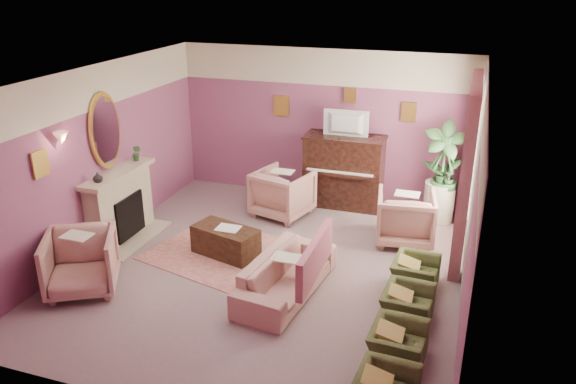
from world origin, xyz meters
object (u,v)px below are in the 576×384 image
(floral_armchair_right, at_px, (406,215))
(olive_chair_b, at_px, (398,340))
(coffee_table, at_px, (226,241))
(olive_chair_d, at_px, (415,269))
(floral_armchair_left, at_px, (283,191))
(piano, at_px, (344,172))
(floral_armchair_front, at_px, (80,260))
(television, at_px, (345,122))
(side_table, at_px, (439,201))
(olive_chair_c, at_px, (408,301))
(sofa, at_px, (286,268))

(floral_armchair_right, relative_size, olive_chair_b, 1.36)
(coffee_table, distance_m, olive_chair_b, 3.34)
(olive_chair_d, bearing_deg, floral_armchair_left, 144.91)
(floral_armchair_left, bearing_deg, olive_chair_b, -53.52)
(coffee_table, bearing_deg, olive_chair_b, -31.00)
(piano, bearing_deg, floral_armchair_front, -123.41)
(television, bearing_deg, side_table, -2.81)
(olive_chair_d, bearing_deg, piano, 122.22)
(television, xyz_separation_m, olive_chair_c, (1.62, -3.33, -1.31))
(floral_armchair_right, xyz_separation_m, olive_chair_c, (0.33, -2.22, -0.17))
(floral_armchair_left, relative_size, olive_chair_d, 1.36)
(olive_chair_c, bearing_deg, floral_armchair_left, 134.22)
(floral_armchair_right, bearing_deg, floral_armchair_front, -143.96)
(floral_armchair_left, relative_size, floral_armchair_right, 1.00)
(floral_armchair_left, distance_m, floral_armchair_right, 2.23)
(floral_armchair_front, relative_size, olive_chair_d, 1.36)
(floral_armchair_right, height_order, side_table, floral_armchair_right)
(sofa, distance_m, floral_armchair_front, 2.77)
(side_table, bearing_deg, olive_chair_c, -92.09)
(sofa, xyz_separation_m, olive_chair_d, (1.64, 0.66, -0.08))
(sofa, bearing_deg, olive_chair_c, -5.58)
(piano, relative_size, floral_armchair_right, 1.51)
(olive_chair_d, bearing_deg, floral_armchair_right, 103.21)
(piano, distance_m, olive_chair_c, 3.77)
(television, height_order, olive_chair_c, television)
(floral_armchair_right, relative_size, floral_armchair_front, 1.00)
(olive_chair_b, bearing_deg, floral_armchair_left, 126.48)
(television, relative_size, olive_chair_d, 1.18)
(floral_armchair_right, xyz_separation_m, olive_chair_b, (0.33, -3.04, -0.17))
(coffee_table, xyz_separation_m, side_table, (2.98, 2.35, 0.12))
(sofa, distance_m, side_table, 3.55)
(piano, relative_size, sofa, 0.75)
(olive_chair_b, relative_size, side_table, 0.97)
(coffee_table, height_order, olive_chair_c, olive_chair_c)
(sofa, height_order, floral_armchair_front, floral_armchair_front)
(olive_chair_b, height_order, olive_chair_c, same)
(floral_armchair_front, xyz_separation_m, side_table, (4.40, 3.91, -0.11))
(coffee_table, distance_m, olive_chair_d, 2.87)
(piano, bearing_deg, side_table, -4.45)
(floral_armchair_left, distance_m, olive_chair_d, 3.09)
(floral_armchair_right, height_order, olive_chair_c, floral_armchair_right)
(piano, relative_size, floral_armchair_front, 1.51)
(coffee_table, relative_size, olive_chair_b, 1.47)
(coffee_table, xyz_separation_m, floral_armchair_right, (2.54, 1.32, 0.24))
(coffee_table, relative_size, side_table, 1.43)
(piano, bearing_deg, floral_armchair_right, -42.11)
(floral_armchair_right, height_order, olive_chair_b, floral_armchair_right)
(sofa, bearing_deg, olive_chair_b, -30.92)
(floral_armchair_left, bearing_deg, piano, 41.16)
(piano, distance_m, television, 0.95)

